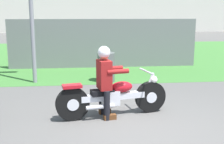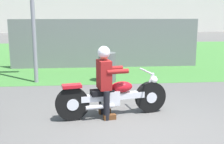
% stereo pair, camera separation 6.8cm
% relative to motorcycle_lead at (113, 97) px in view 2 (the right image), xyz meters
% --- Properties ---
extents(ground, '(120.00, 120.00, 0.00)m').
position_rel_motorcycle_lead_xyz_m(ground, '(0.32, -0.87, -0.39)').
color(ground, '#565451').
extents(grass_verge, '(60.00, 12.00, 0.01)m').
position_rel_motorcycle_lead_xyz_m(grass_verge, '(0.32, 8.58, -0.39)').
color(grass_verge, '#3D7533').
rests_on(grass_verge, ground).
extents(motorcycle_lead, '(2.23, 0.76, 0.88)m').
position_rel_motorcycle_lead_xyz_m(motorcycle_lead, '(0.00, 0.00, 0.00)').
color(motorcycle_lead, black).
rests_on(motorcycle_lead, ground).
extents(rider_lead, '(0.61, 0.53, 1.40)m').
position_rel_motorcycle_lead_xyz_m(rider_lead, '(-0.17, -0.03, 0.43)').
color(rider_lead, black).
rests_on(rider_lead, ground).
extents(trash_can, '(0.51, 0.51, 0.86)m').
position_rel_motorcycle_lead_xyz_m(trash_can, '(0.11, 2.96, 0.04)').
color(trash_can, '#595E5B').
rests_on(trash_can, ground).
extents(fence_segment, '(7.00, 0.06, 1.80)m').
position_rel_motorcycle_lead_xyz_m(fence_segment, '(0.22, 5.29, 0.51)').
color(fence_segment, slate).
rests_on(fence_segment, ground).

